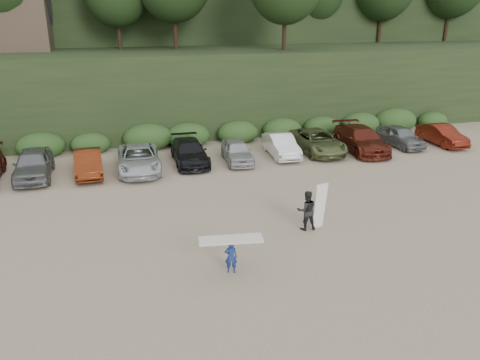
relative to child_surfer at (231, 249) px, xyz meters
name	(u,v)px	position (x,y,z in m)	size (l,w,h in m)	color
ground	(229,236)	(0.63, 2.79, -0.91)	(120.00, 120.00, 0.00)	tan
parked_cars	(163,155)	(-0.77, 12.79, -0.18)	(39.55, 6.03, 1.62)	silver
child_surfer	(231,249)	(0.00, 0.00, 0.00)	(2.30, 0.94, 1.34)	navy
adult_surfer	(308,210)	(4.03, 2.53, -0.03)	(1.33, 0.75, 2.05)	black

